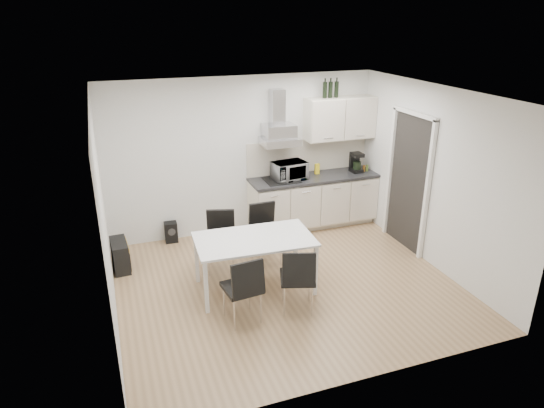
{
  "coord_description": "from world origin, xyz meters",
  "views": [
    {
      "loc": [
        -2.14,
        -5.41,
        3.51
      ],
      "look_at": [
        -0.1,
        0.3,
        1.1
      ],
      "focal_mm": 32.0,
      "sensor_mm": 36.0,
      "label": 1
    }
  ],
  "objects_px": {
    "chair_far_right": "(266,234)",
    "dining_table": "(254,243)",
    "kitchenette": "(315,180)",
    "chair_near_right": "(297,278)",
    "guitar_amp": "(120,255)",
    "chair_far_left": "(221,243)",
    "chair_near_left": "(242,288)",
    "floor_speaker": "(171,232)"
  },
  "relations": [
    {
      "from": "kitchenette",
      "to": "chair_near_right",
      "type": "distance_m",
      "value": 2.68
    },
    {
      "from": "chair_near_left",
      "to": "kitchenette",
      "type": "bearing_deg",
      "value": 42.79
    },
    {
      "from": "kitchenette",
      "to": "chair_far_left",
      "type": "xyz_separation_m",
      "value": [
        -1.93,
        -1.03,
        -0.39
      ]
    },
    {
      "from": "guitar_amp",
      "to": "floor_speaker",
      "type": "relative_size",
      "value": 1.59
    },
    {
      "from": "chair_near_left",
      "to": "chair_far_right",
      "type": "bearing_deg",
      "value": 53.61
    },
    {
      "from": "chair_far_left",
      "to": "chair_near_right",
      "type": "height_order",
      "value": "same"
    },
    {
      "from": "dining_table",
      "to": "chair_near_right",
      "type": "xyz_separation_m",
      "value": [
        0.35,
        -0.65,
        -0.24
      ]
    },
    {
      "from": "dining_table",
      "to": "chair_near_right",
      "type": "relative_size",
      "value": 1.8
    },
    {
      "from": "chair_near_left",
      "to": "floor_speaker",
      "type": "relative_size",
      "value": 2.62
    },
    {
      "from": "chair_near_left",
      "to": "chair_near_right",
      "type": "xyz_separation_m",
      "value": [
        0.72,
        -0.01,
        0.0
      ]
    },
    {
      "from": "guitar_amp",
      "to": "floor_speaker",
      "type": "xyz_separation_m",
      "value": [
        0.83,
        0.66,
        -0.05
      ]
    },
    {
      "from": "chair_near_right",
      "to": "guitar_amp",
      "type": "distance_m",
      "value": 2.74
    },
    {
      "from": "guitar_amp",
      "to": "floor_speaker",
      "type": "height_order",
      "value": "guitar_amp"
    },
    {
      "from": "dining_table",
      "to": "chair_near_left",
      "type": "height_order",
      "value": "chair_near_left"
    },
    {
      "from": "chair_far_left",
      "to": "chair_near_right",
      "type": "distance_m",
      "value": 1.45
    },
    {
      "from": "dining_table",
      "to": "guitar_amp",
      "type": "relative_size",
      "value": 2.96
    },
    {
      "from": "chair_far_right",
      "to": "floor_speaker",
      "type": "xyz_separation_m",
      "value": [
        -1.25,
        1.15,
        -0.27
      ]
    },
    {
      "from": "chair_far_right",
      "to": "chair_near_left",
      "type": "relative_size",
      "value": 1.0
    },
    {
      "from": "chair_near_right",
      "to": "kitchenette",
      "type": "bearing_deg",
      "value": 79.33
    },
    {
      "from": "chair_near_right",
      "to": "chair_far_right",
      "type": "bearing_deg",
      "value": 105.96
    },
    {
      "from": "kitchenette",
      "to": "chair_near_left",
      "type": "xyz_separation_m",
      "value": [
        -1.99,
        -2.32,
        -0.39
      ]
    },
    {
      "from": "chair_near_left",
      "to": "floor_speaker",
      "type": "height_order",
      "value": "chair_near_left"
    },
    {
      "from": "chair_far_left",
      "to": "guitar_amp",
      "type": "relative_size",
      "value": 1.65
    },
    {
      "from": "guitar_amp",
      "to": "dining_table",
      "type": "bearing_deg",
      "value": -37.91
    },
    {
      "from": "dining_table",
      "to": "chair_near_left",
      "type": "distance_m",
      "value": 0.78
    },
    {
      "from": "chair_near_right",
      "to": "floor_speaker",
      "type": "height_order",
      "value": "chair_near_right"
    },
    {
      "from": "kitchenette",
      "to": "chair_far_right",
      "type": "distance_m",
      "value": 1.62
    },
    {
      "from": "chair_far_left",
      "to": "chair_far_right",
      "type": "relative_size",
      "value": 1.0
    },
    {
      "from": "chair_near_right",
      "to": "guitar_amp",
      "type": "xyz_separation_m",
      "value": [
        -2.03,
        1.82,
        -0.22
      ]
    },
    {
      "from": "chair_near_left",
      "to": "guitar_amp",
      "type": "height_order",
      "value": "chair_near_left"
    },
    {
      "from": "chair_far_left",
      "to": "chair_near_left",
      "type": "distance_m",
      "value": 1.29
    },
    {
      "from": "chair_far_right",
      "to": "chair_near_right",
      "type": "xyz_separation_m",
      "value": [
        -0.05,
        -1.34,
        0.0
      ]
    },
    {
      "from": "floor_speaker",
      "to": "kitchenette",
      "type": "bearing_deg",
      "value": -0.82
    },
    {
      "from": "chair_far_left",
      "to": "dining_table",
      "type": "bearing_deg",
      "value": 132.18
    },
    {
      "from": "dining_table",
      "to": "chair_far_right",
      "type": "height_order",
      "value": "chair_far_right"
    },
    {
      "from": "chair_far_right",
      "to": "dining_table",
      "type": "bearing_deg",
      "value": 59.1
    },
    {
      "from": "guitar_amp",
      "to": "chair_far_right",
      "type": "bearing_deg",
      "value": -16.15
    },
    {
      "from": "kitchenette",
      "to": "chair_near_left",
      "type": "distance_m",
      "value": 3.08
    },
    {
      "from": "chair_far_left",
      "to": "guitar_amp",
      "type": "distance_m",
      "value": 1.49
    },
    {
      "from": "kitchenette",
      "to": "chair_far_left",
      "type": "relative_size",
      "value": 2.86
    },
    {
      "from": "dining_table",
      "to": "floor_speaker",
      "type": "bearing_deg",
      "value": 117.71
    },
    {
      "from": "guitar_amp",
      "to": "chair_near_left",
      "type": "bearing_deg",
      "value": -57.18
    }
  ]
}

